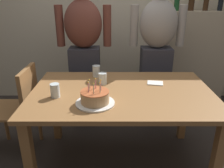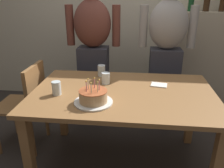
# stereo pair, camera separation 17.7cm
# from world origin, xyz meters

# --- Properties ---
(ground_plane) EXTENTS (10.00, 10.00, 0.00)m
(ground_plane) POSITION_xyz_m (0.00, 0.00, 0.00)
(ground_plane) COLOR #332D2B
(back_wall) EXTENTS (5.20, 0.10, 2.60)m
(back_wall) POSITION_xyz_m (0.00, 1.55, 1.30)
(back_wall) COLOR beige
(back_wall) RESTS_ON ground_plane
(dining_table) EXTENTS (1.50, 0.96, 0.74)m
(dining_table) POSITION_xyz_m (0.00, 0.00, 0.64)
(dining_table) COLOR olive
(dining_table) RESTS_ON ground_plane
(birthday_cake) EXTENTS (0.29, 0.29, 0.18)m
(birthday_cake) POSITION_xyz_m (-0.21, -0.23, 0.79)
(birthday_cake) COLOR white
(birthday_cake) RESTS_ON dining_table
(water_glass_near) EXTENTS (0.07, 0.07, 0.11)m
(water_glass_near) POSITION_xyz_m (-0.23, 0.36, 0.79)
(water_glass_near) COLOR silver
(water_glass_near) RESTS_ON dining_table
(water_glass_far) EXTENTS (0.07, 0.07, 0.10)m
(water_glass_far) POSITION_xyz_m (-0.17, 0.16, 0.79)
(water_glass_far) COLOR silver
(water_glass_far) RESTS_ON dining_table
(water_glass_side) EXTENTS (0.07, 0.07, 0.11)m
(water_glass_side) POSITION_xyz_m (-0.52, -0.12, 0.79)
(water_glass_side) COLOR silver
(water_glass_side) RESTS_ON dining_table
(napkin_stack) EXTENTS (0.15, 0.13, 0.01)m
(napkin_stack) POSITION_xyz_m (0.31, 0.17, 0.74)
(napkin_stack) COLOR white
(napkin_stack) RESTS_ON dining_table
(person_man_bearded) EXTENTS (0.61, 0.27, 1.66)m
(person_man_bearded) POSITION_xyz_m (-0.40, 0.80, 0.87)
(person_man_bearded) COLOR #33333D
(person_man_bearded) RESTS_ON ground_plane
(person_woman_cardigan) EXTENTS (0.61, 0.27, 1.66)m
(person_woman_cardigan) POSITION_xyz_m (0.42, 0.80, 0.87)
(person_woman_cardigan) COLOR #33333D
(person_woman_cardigan) RESTS_ON ground_plane
(dining_chair) EXTENTS (0.42, 0.42, 0.87)m
(dining_chair) POSITION_xyz_m (-0.95, 0.19, 0.52)
(dining_chair) COLOR olive
(dining_chair) RESTS_ON ground_plane
(shelf_cabinet) EXTENTS (0.87, 0.30, 1.58)m
(shelf_cabinet) POSITION_xyz_m (1.02, 1.33, 0.65)
(shelf_cabinet) COLOR tan
(shelf_cabinet) RESTS_ON ground_plane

